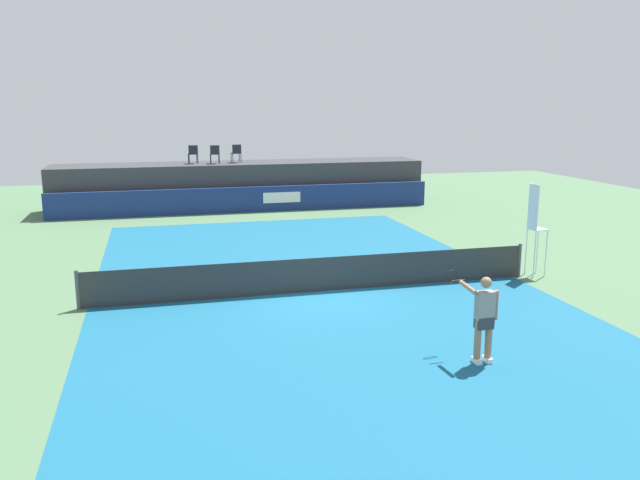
{
  "coord_description": "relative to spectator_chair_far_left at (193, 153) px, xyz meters",
  "views": [
    {
      "loc": [
        -4.19,
        -16.47,
        5.08
      ],
      "look_at": [
        0.59,
        2.0,
        1.0
      ],
      "focal_mm": 36.07,
      "sensor_mm": 36.0,
      "label": 1
    }
  ],
  "objects": [
    {
      "name": "ground_plane",
      "position": [
        2.32,
        -12.22,
        -2.69
      ],
      "size": [
        48.0,
        48.0,
        0.0
      ],
      "primitive_type": "plane",
      "color": "#4C704C"
    },
    {
      "name": "court_inner",
      "position": [
        2.32,
        -15.22,
        -2.69
      ],
      "size": [
        12.0,
        22.0,
        0.0
      ],
      "primitive_type": "cube",
      "color": "#16597A",
      "rests_on": "ground"
    },
    {
      "name": "sponsor_wall",
      "position": [
        2.33,
        -1.72,
        -2.09
      ],
      "size": [
        18.0,
        0.22,
        1.2
      ],
      "color": "navy",
      "rests_on": "ground"
    },
    {
      "name": "spectator_platform",
      "position": [
        2.32,
        0.08,
        -1.59
      ],
      "size": [
        18.0,
        2.8,
        2.2
      ],
      "primitive_type": "cube",
      "color": "#38383D",
      "rests_on": "ground"
    },
    {
      "name": "spectator_chair_far_left",
      "position": [
        0.0,
        0.0,
        0.0
      ],
      "size": [
        0.46,
        0.46,
        0.89
      ],
      "color": "#1E232D",
      "rests_on": "spectator_platform"
    },
    {
      "name": "spectator_chair_left",
      "position": [
        1.01,
        -0.29,
        0.0
      ],
      "size": [
        0.45,
        0.45,
        0.89
      ],
      "color": "#1E232D",
      "rests_on": "spectator_platform"
    },
    {
      "name": "spectator_chair_center",
      "position": [
        2.09,
        0.01,
        0.0
      ],
      "size": [
        0.48,
        0.48,
        0.89
      ],
      "color": "#1E232D",
      "rests_on": "spectator_platform"
    },
    {
      "name": "umpire_chair",
      "position": [
        8.96,
        -15.23,
        -1.11
      ],
      "size": [
        0.48,
        0.48,
        2.76
      ],
      "color": "white",
      "rests_on": "ground"
    },
    {
      "name": "tennis_net",
      "position": [
        2.32,
        -15.22,
        -2.22
      ],
      "size": [
        12.4,
        0.02,
        0.95
      ],
      "primitive_type": "cube",
      "color": "#2D2D2D",
      "rests_on": "ground"
    },
    {
      "name": "net_post_near",
      "position": [
        -3.88,
        -15.22,
        -2.19
      ],
      "size": [
        0.1,
        0.1,
        1.0
      ],
      "primitive_type": "cylinder",
      "color": "#4C4C51",
      "rests_on": "ground"
    },
    {
      "name": "net_post_far",
      "position": [
        8.52,
        -15.22,
        -2.19
      ],
      "size": [
        0.1,
        0.1,
        1.0
      ],
      "primitive_type": "cylinder",
      "color": "#4C4C51",
      "rests_on": "ground"
    },
    {
      "name": "tennis_player",
      "position": [
        4.28,
        -20.81,
        -1.73
      ],
      "size": [
        0.69,
        1.12,
        1.77
      ],
      "color": "white",
      "rests_on": "court_inner"
    },
    {
      "name": "tennis_ball",
      "position": [
        6.31,
        -14.81,
        -2.66
      ],
      "size": [
        0.07,
        0.07,
        0.07
      ],
      "primitive_type": "sphere",
      "color": "#D8EA33",
      "rests_on": "court_inner"
    }
  ]
}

